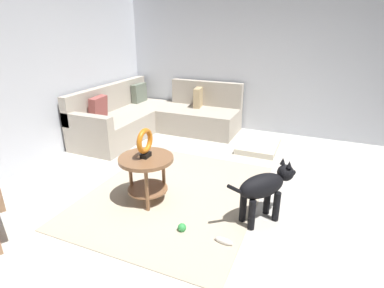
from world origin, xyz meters
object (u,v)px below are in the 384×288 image
Objects in this scene: torus_sculpture at (145,142)px; dog_bed_mat at (258,146)px; sectional_couch at (154,118)px; side_table at (146,167)px; dog at (265,187)px; dog_toy_bone at (224,241)px; dog_toy_ball at (182,228)px.

torus_sculpture reaches higher than dog_bed_mat.
sectional_couch is at bearing 89.64° from dog_bed_mat.
sectional_couch is at bearing 27.89° from torus_sculpture.
side_table is 0.87× the size of dog.
sectional_couch is at bearing 27.89° from side_table.
dog_bed_mat reaches higher than dog_toy_bone.
dog_bed_mat is at bearing 141.78° from dog.
sectional_couch is 26.58× the size of dog_toy_ball.
dog is 0.91m from dog_toy_ball.
torus_sculpture is 3.85× the size of dog_toy_ball.
dog_toy_bone is (-0.37, -1.02, -0.39)m from side_table.
side_table is 3.33× the size of dog_toy_bone.
dog_bed_mat is 4.44× the size of dog_toy_bone.
dog_toy_bone is at bearing -139.13° from sectional_couch.
torus_sculpture is at bearing 58.73° from dog_toy_ball.
dog_toy_bone is (-0.02, -0.43, -0.01)m from dog_toy_ball.
dog_toy_ball reaches higher than dog_toy_bone.
dog is at bearing -129.22° from sectional_couch.
sectional_couch reaches higher than torus_sculpture.
dog_toy_bone is (-2.43, -0.18, -0.01)m from dog_bed_mat.
dog_bed_mat is at bearing -5.87° from dog_toy_ball.
torus_sculpture is 1.28m from dog_toy_bone.
dog_toy_bone is (-0.52, 0.25, -0.35)m from dog.
sectional_couch reaches higher than dog_toy_ball.
dog_toy_ball is at bearing -104.41° from dog.
side_table is at bearing 69.88° from dog_toy_bone.
torus_sculpture is at bearing -82.87° from side_table.
sectional_couch is at bearing 34.76° from dog_toy_ball.
dog reaches higher than dog_toy_bone.
dog_toy_ball is at bearing -121.27° from torus_sculpture.
dog is at bearing -167.38° from dog_bed_mat.
dog_toy_ball is (-2.42, 0.25, -0.00)m from dog_bed_mat.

